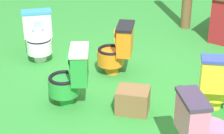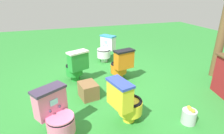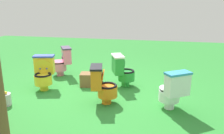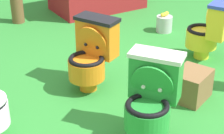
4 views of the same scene
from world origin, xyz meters
The scene contains 8 objects.
ground centered at (0.00, 0.00, 0.00)m, with size 14.00×14.00×0.00m, color #2D8433.
toilet_green centered at (-0.52, -0.62, 0.37)m, with size 0.61×0.56×0.73m.
toilet_pink centered at (1.11, -1.11, 0.37)m, with size 0.63×0.60×0.73m.
toilet_orange centered at (-0.30, 0.35, 0.37)m, with size 0.57×0.50×0.73m.
toilet_yellow centered at (1.12, -0.12, 0.37)m, with size 0.51×0.57×0.73m.
toilet_white centered at (-1.56, 0.36, 0.37)m, with size 0.61×0.63×0.73m.
small_crate centered at (0.23, -0.51, 0.15)m, with size 0.37×0.30×0.29m, color brown.
lemon_bucket centered at (1.44, 0.79, 0.12)m, with size 0.22×0.22×0.28m.
Camera 3 is at (-1.31, 4.30, 1.88)m, focal length 37.74 mm.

